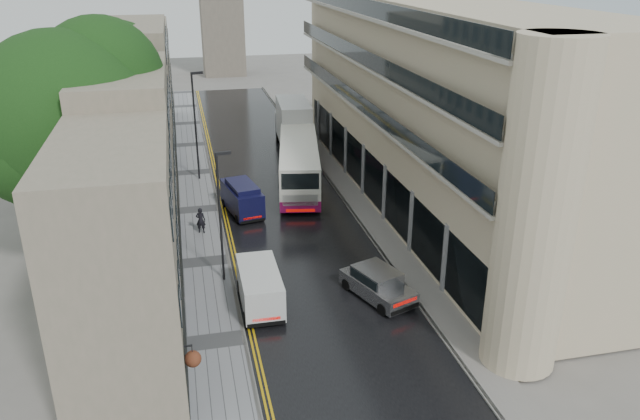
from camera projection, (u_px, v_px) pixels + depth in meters
name	position (u px, v px, depth m)	size (l,w,h in m)	color
road	(281.00, 204.00, 45.15)	(9.00, 85.00, 0.02)	black
left_sidewalk	(199.00, 210.00, 43.93)	(2.70, 85.00, 0.12)	gray
right_sidewalk	(353.00, 197.00, 46.24)	(1.80, 85.00, 0.12)	slate
old_shop_row	(139.00, 122.00, 43.19)	(4.50, 56.00, 12.00)	gray
modern_block	(429.00, 106.00, 43.27)	(8.00, 40.00, 14.00)	#BDAF8D
tree_near	(70.00, 153.00, 33.18)	(10.56, 10.56, 13.89)	black
tree_far	(101.00, 111.00, 45.25)	(9.24, 9.24, 12.46)	black
cream_bus	(281.00, 181.00, 44.66)	(2.84, 12.48, 3.40)	white
white_lorry	(282.00, 131.00, 54.98)	(2.65, 8.84, 4.64)	silver
silver_hatchback	(383.00, 301.00, 30.87)	(1.91, 4.37, 1.64)	#A1A1A5
white_van	(246.00, 306.00, 30.00)	(1.95, 4.56, 2.06)	silver
navy_van	(237.00, 207.00, 41.45)	(1.84, 4.59, 2.34)	black
pedestrian	(201.00, 220.00, 39.89)	(0.62, 0.41, 1.70)	black
lamp_post_near	(220.00, 219.00, 33.04)	(0.82, 0.18, 7.26)	black
lamp_post_far	(196.00, 127.00, 48.33)	(0.95, 0.21, 8.40)	black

